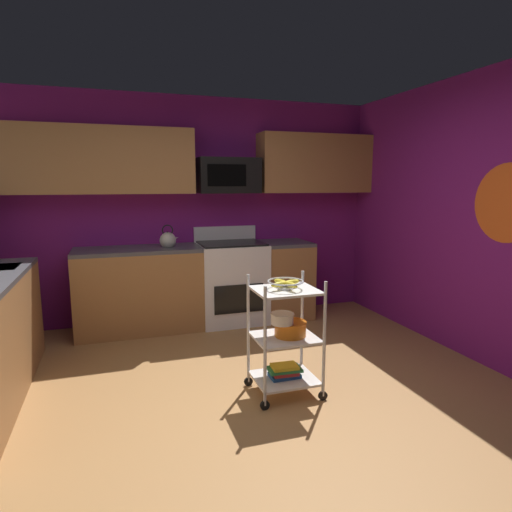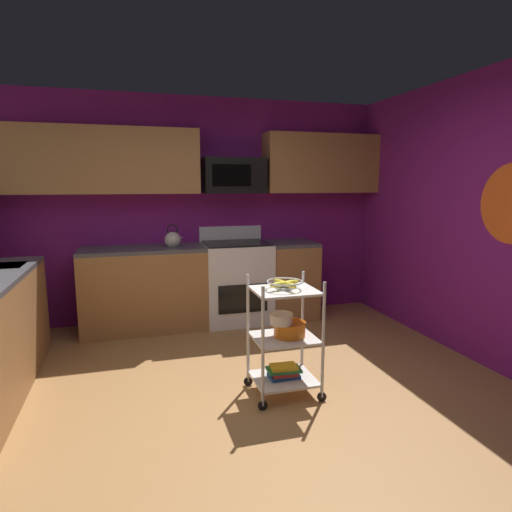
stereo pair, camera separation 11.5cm
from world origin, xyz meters
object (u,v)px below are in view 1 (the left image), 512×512
Objects in this scene: microwave at (228,176)px; mixing_bowl_large at (290,328)px; mixing_bowl_small at (282,318)px; oven_range at (231,281)px; rolling_cart at (285,337)px; fruit_bowl at (286,283)px; book_stack at (285,371)px; kettle at (168,240)px.

mixing_bowl_large is (-0.04, -1.99, -1.18)m from microwave.
oven_range is at bearing 86.52° from mixing_bowl_small.
mixing_bowl_small is at bearing -93.29° from microwave.
rolling_cart is at bearing 42.59° from mixing_bowl_small.
microwave is at bearing 87.73° from rolling_cart.
oven_range is 6.04× the size of mixing_bowl_small.
fruit_bowl reaches higher than mixing_bowl_large.
book_stack is at bearing 42.59° from mixing_bowl_small.
kettle is (-0.72, -0.11, -0.70)m from microwave.
microwave is 2.50m from book_stack.
rolling_cart is at bearing 180.00° from mixing_bowl_large.
kettle reaches higher than rolling_cart.
mixing_bowl_large is at bearing 0.00° from fruit_bowl.
oven_range is 1.88m from mixing_bowl_large.
oven_range is at bearing 0.31° from kettle.
fruit_bowl reaches higher than book_stack.
oven_range reaches higher than book_stack.
oven_range is 4.04× the size of fruit_bowl.
rolling_cart is 3.43× the size of book_stack.
microwave is 2.30m from mixing_bowl_small.
rolling_cart is at bearing 135.00° from book_stack.
kettle is at bearing -179.69° from oven_range.
mixing_bowl_small is at bearing -137.41° from book_stack.
kettle reaches higher than oven_range.
mixing_bowl_large is 0.34m from book_stack.
kettle is (-0.68, 1.88, 0.48)m from mixing_bowl_large.
microwave reaches higher than fruit_bowl.
oven_range is 0.89m from kettle.
book_stack is (-0.08, -1.88, -0.30)m from oven_range.
rolling_cart is at bearing -71.21° from kettle.
microwave reaches higher than mixing_bowl_small.
microwave is 2.31m from mixing_bowl_large.
oven_range is at bearing 87.59° from book_stack.
kettle is at bearing 107.46° from mixing_bowl_small.
microwave is 2.15m from fruit_bowl.
microwave is 1.01m from kettle.
oven_range is 4.12× the size of book_stack.
mixing_bowl_small is 0.44m from book_stack.
mixing_bowl_small is 0.69× the size of kettle.
microwave is (-0.00, 0.10, 1.22)m from oven_range.
microwave is 2.78× the size of mixing_bowl_large.
microwave is 2.65× the size of kettle.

